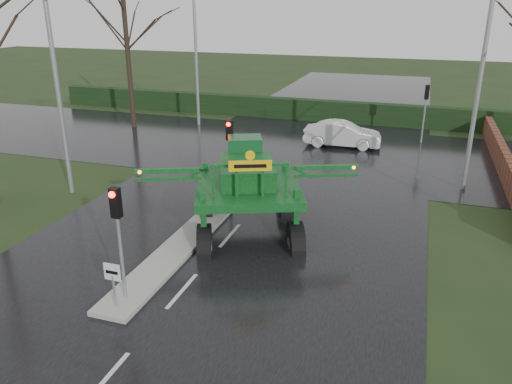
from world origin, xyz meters
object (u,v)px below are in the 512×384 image
(traffic_signal_far, at_px, (426,101))
(street_light_left_far, at_px, (199,36))
(traffic_signal_near, at_px, (117,220))
(traffic_signal_mid, at_px, (230,142))
(white_sedan, at_px, (342,147))
(keep_left_sign, at_px, (113,278))
(street_light_left_near, at_px, (59,57))
(crop_sprayer, at_px, (203,190))
(street_light_right, at_px, (476,56))

(traffic_signal_far, xyz_separation_m, street_light_left_far, (-14.69, -0.01, 3.40))
(traffic_signal_near, relative_size, traffic_signal_mid, 1.00)
(traffic_signal_near, relative_size, white_sedan, 0.78)
(keep_left_sign, distance_m, street_light_left_near, 11.32)
(street_light_left_far, bearing_deg, traffic_signal_near, -71.83)
(traffic_signal_mid, height_order, traffic_signal_far, same)
(white_sedan, bearing_deg, crop_sprayer, 167.26)
(street_light_left_near, relative_size, white_sedan, 2.22)
(street_light_left_near, bearing_deg, street_light_right, 20.11)
(crop_sprayer, bearing_deg, traffic_signal_mid, 77.14)
(traffic_signal_near, height_order, crop_sprayer, crop_sprayer)
(traffic_signal_mid, bearing_deg, keep_left_sign, -90.00)
(crop_sprayer, distance_m, white_sedan, 14.94)
(traffic_signal_near, relative_size, street_light_left_far, 0.35)
(street_light_left_far, xyz_separation_m, white_sedan, (10.18, -2.47, -5.99))
(traffic_signal_mid, bearing_deg, street_light_left_far, 118.86)
(traffic_signal_far, distance_m, crop_sprayer, 18.46)
(street_light_right, height_order, street_light_left_far, same)
(street_light_right, relative_size, street_light_left_far, 1.00)
(traffic_signal_mid, distance_m, white_sedan, 10.87)
(traffic_signal_mid, xyz_separation_m, street_light_left_far, (-6.89, 12.51, 3.40))
(traffic_signal_mid, relative_size, street_light_left_far, 0.35)
(keep_left_sign, relative_size, street_light_left_near, 0.14)
(keep_left_sign, bearing_deg, traffic_signal_near, 90.00)
(keep_left_sign, height_order, street_light_left_near, street_light_left_near)
(traffic_signal_far, xyz_separation_m, street_light_right, (1.69, -8.01, 3.40))
(traffic_signal_far, relative_size, crop_sprayer, 0.47)
(street_light_right, relative_size, white_sedan, 2.22)
(traffic_signal_near, relative_size, street_light_right, 0.35)
(keep_left_sign, relative_size, traffic_signal_near, 0.38)
(traffic_signal_mid, relative_size, street_light_left_near, 0.35)
(keep_left_sign, distance_m, street_light_left_far, 23.11)
(traffic_signal_mid, bearing_deg, crop_sprayer, -80.68)
(street_light_right, distance_m, street_light_left_far, 18.24)
(keep_left_sign, height_order, white_sedan, keep_left_sign)
(traffic_signal_mid, xyz_separation_m, traffic_signal_far, (7.80, 12.52, 0.00))
(white_sedan, bearing_deg, traffic_signal_mid, 159.03)
(street_light_left_far, bearing_deg, keep_left_sign, -72.22)
(street_light_right, xyz_separation_m, crop_sprayer, (-8.75, -9.04, -3.86))
(traffic_signal_far, distance_m, street_light_left_near, 20.58)
(keep_left_sign, xyz_separation_m, crop_sprayer, (0.74, 4.46, 1.07))
(traffic_signal_mid, relative_size, white_sedan, 0.78)
(traffic_signal_mid, xyz_separation_m, white_sedan, (3.28, 10.04, -2.59))
(street_light_left_near, bearing_deg, traffic_signal_mid, 12.21)
(traffic_signal_near, distance_m, street_light_left_near, 10.40)
(street_light_left_near, bearing_deg, traffic_signal_near, -45.47)
(keep_left_sign, xyz_separation_m, traffic_signal_near, (0.00, 0.49, 1.53))
(traffic_signal_mid, height_order, white_sedan, traffic_signal_mid)
(street_light_left_near, relative_size, crop_sprayer, 1.33)
(street_light_left_near, distance_m, street_light_left_far, 14.00)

